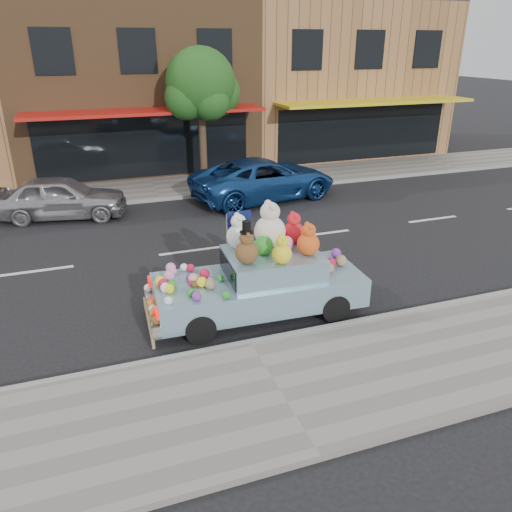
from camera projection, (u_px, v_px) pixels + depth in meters
name	position (u px, v px, depth m)	size (l,w,h in m)	color
ground	(192.00, 251.00, 13.79)	(120.00, 120.00, 0.00)	black
near_sidewalk	(279.00, 392.00, 8.13)	(60.00, 3.00, 0.12)	gray
far_sidewalk	(155.00, 189.00, 19.39)	(60.00, 3.00, 0.12)	gray
near_kerb	(250.00, 344.00, 9.43)	(60.00, 0.12, 0.13)	gray
far_kerb	(161.00, 199.00, 18.09)	(60.00, 0.12, 0.13)	gray
storefront_mid	(129.00, 82.00, 22.71)	(10.00, 9.80, 7.30)	brown
storefront_right	(327.00, 77.00, 25.77)	(10.00, 9.80, 7.30)	#9F6D43
street_tree	(201.00, 89.00, 18.62)	(3.00, 2.70, 5.22)	#38281C
car_silver	(61.00, 197.00, 16.11)	(1.64, 4.07, 1.39)	#A8A7AC
car_blue	(264.00, 179.00, 18.08)	(2.47, 5.35, 1.49)	#19468E
art_car	(260.00, 277.00, 10.36)	(4.56, 1.96, 2.33)	black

